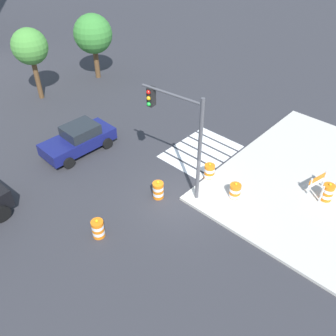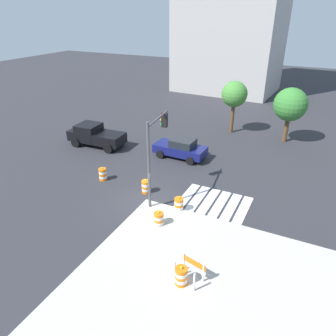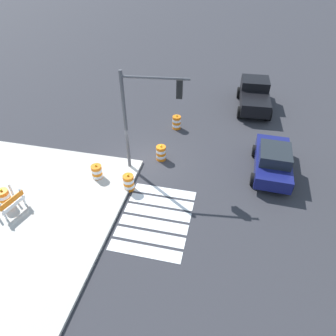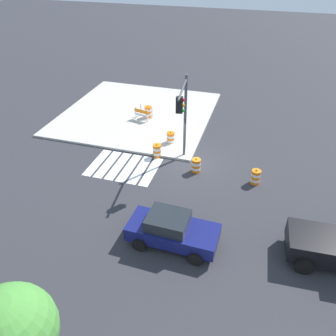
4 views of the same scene
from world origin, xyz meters
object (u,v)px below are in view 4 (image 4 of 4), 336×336
object	(u,v)px
sports_car	(172,230)
traffic_barrel_median_near	(256,177)
traffic_barrel_median_far	(157,151)
traffic_barrel_on_sidewalk	(148,112)
construction_barricade	(143,113)
traffic_barrel_near_corner	(196,165)
traffic_barrel_crosswalk_end	(171,138)
street_tree_streetside_near	(11,332)
traffic_light_pole	(183,110)

from	to	relation	value
sports_car	traffic_barrel_median_near	size ratio (longest dim) A/B	4.27
sports_car	traffic_barrel_median_far	size ratio (longest dim) A/B	4.27
traffic_barrel_median_far	traffic_barrel_on_sidewalk	bearing A→B (deg)	-64.79
traffic_barrel_median_far	construction_barricade	xyz separation A→B (m)	(2.79, -4.81, 0.27)
traffic_barrel_near_corner	traffic_barrel_median_near	bearing A→B (deg)	177.13
traffic_barrel_crosswalk_end	street_tree_streetside_near	xyz separation A→B (m)	(-0.58, 16.84, 3.33)
sports_car	street_tree_streetside_near	distance (m)	8.52
traffic_barrel_crosswalk_end	construction_barricade	xyz separation A→B (m)	(3.19, -2.90, 0.27)
traffic_barrel_median_far	traffic_light_pole	size ratio (longest dim) A/B	0.19
traffic_barrel_median_far	sports_car	bearing A→B (deg)	113.22
traffic_barrel_median_far	construction_barricade	world-z (taller)	construction_barricade
traffic_barrel_median_near	construction_barricade	xyz separation A→B (m)	(9.36, -6.00, 0.27)
traffic_barrel_crosswalk_end	traffic_light_pole	size ratio (longest dim) A/B	0.19
sports_car	traffic_barrel_crosswalk_end	bearing A→B (deg)	-73.48
traffic_barrel_crosswalk_end	traffic_barrel_on_sidewalk	size ratio (longest dim) A/B	1.00
sports_car	construction_barricade	size ratio (longest dim) A/B	3.14
traffic_barrel_crosswalk_end	traffic_barrel_near_corner	bearing A→B (deg)	130.72
traffic_barrel_crosswalk_end	traffic_barrel_median_near	bearing A→B (deg)	153.40
traffic_barrel_median_near	traffic_barrel_median_far	size ratio (longest dim) A/B	1.00
sports_car	traffic_barrel_on_sidewalk	bearing A→B (deg)	-65.92
traffic_barrel_crosswalk_end	street_tree_streetside_near	distance (m)	17.18
street_tree_streetside_near	traffic_barrel_median_far	bearing A→B (deg)	-86.28
construction_barricade	traffic_light_pole	distance (m)	7.81
traffic_barrel_crosswalk_end	traffic_barrel_median_near	size ratio (longest dim) A/B	1.00
traffic_barrel_near_corner	street_tree_streetside_near	xyz separation A→B (m)	(1.93, 13.93, 3.33)
traffic_barrel_near_corner	traffic_barrel_median_far	bearing A→B (deg)	-19.14
traffic_barrel_median_near	traffic_barrel_on_sidewalk	distance (m)	11.21
traffic_barrel_median_far	traffic_barrel_median_near	bearing A→B (deg)	169.74
sports_car	traffic_barrel_near_corner	size ratio (longest dim) A/B	4.27
traffic_barrel_on_sidewalk	construction_barricade	bearing A→B (deg)	63.83
traffic_barrel_on_sidewalk	traffic_barrel_crosswalk_end	bearing A→B (deg)	130.18
construction_barricade	traffic_light_pole	xyz separation A→B (m)	(-4.66, 5.40, 3.19)
traffic_barrel_median_near	street_tree_streetside_near	world-z (taller)	street_tree_streetside_near
traffic_barrel_near_corner	traffic_barrel_median_far	distance (m)	3.07
traffic_barrel_on_sidewalk	traffic_barrel_median_near	bearing A→B (deg)	144.25
traffic_barrel_crosswalk_end	construction_barricade	world-z (taller)	construction_barricade
traffic_barrel_median_near	traffic_light_pole	bearing A→B (deg)	-7.28
traffic_barrel_crosswalk_end	construction_barricade	size ratio (longest dim) A/B	0.74
street_tree_streetside_near	sports_car	bearing A→B (deg)	-105.51
sports_car	traffic_barrel_near_corner	xyz separation A→B (m)	(0.21, -6.23, -0.36)
traffic_barrel_on_sidewalk	construction_barricade	world-z (taller)	traffic_barrel_on_sidewalk
sports_car	traffic_light_pole	bearing A→B (deg)	-79.48
traffic_light_pole	traffic_barrel_median_far	bearing A→B (deg)	-17.49
street_tree_streetside_near	traffic_light_pole	bearing A→B (deg)	-93.59
traffic_barrel_on_sidewalk	sports_car	bearing A→B (deg)	114.08
traffic_light_pole	street_tree_streetside_near	world-z (taller)	traffic_light_pole
construction_barricade	traffic_barrel_median_far	bearing A→B (deg)	120.14
traffic_light_pole	traffic_barrel_on_sidewalk	bearing A→B (deg)	-53.54
traffic_barrel_near_corner	street_tree_streetside_near	distance (m)	14.45
traffic_barrel_near_corner	traffic_light_pole	bearing A→B (deg)	-22.06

